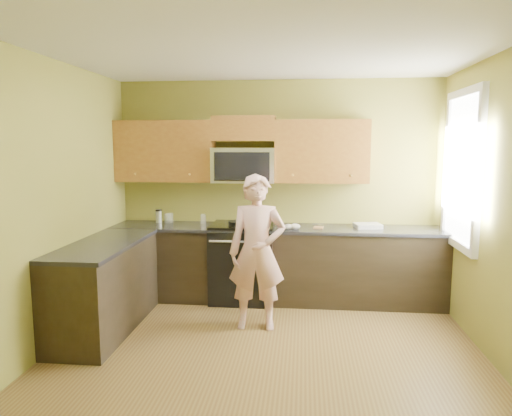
# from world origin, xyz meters

# --- Properties ---
(floor) EXTENTS (4.00, 4.00, 0.00)m
(floor) POSITION_xyz_m (0.00, 0.00, 0.00)
(floor) COLOR brown
(floor) RESTS_ON ground
(ceiling) EXTENTS (4.00, 4.00, 0.00)m
(ceiling) POSITION_xyz_m (0.00, 0.00, 2.70)
(ceiling) COLOR white
(ceiling) RESTS_ON ground
(wall_back) EXTENTS (4.00, 0.00, 4.00)m
(wall_back) POSITION_xyz_m (0.00, 2.00, 1.35)
(wall_back) COLOR olive
(wall_back) RESTS_ON ground
(wall_front) EXTENTS (4.00, 0.00, 4.00)m
(wall_front) POSITION_xyz_m (0.00, -2.00, 1.35)
(wall_front) COLOR olive
(wall_front) RESTS_ON ground
(wall_left) EXTENTS (0.00, 4.00, 4.00)m
(wall_left) POSITION_xyz_m (-2.00, 0.00, 1.35)
(wall_left) COLOR olive
(wall_left) RESTS_ON ground
(cabinet_back_run) EXTENTS (4.00, 0.60, 0.88)m
(cabinet_back_run) POSITION_xyz_m (0.00, 1.70, 0.44)
(cabinet_back_run) COLOR black
(cabinet_back_run) RESTS_ON floor
(cabinet_left_run) EXTENTS (0.60, 1.60, 0.88)m
(cabinet_left_run) POSITION_xyz_m (-1.70, 0.60, 0.44)
(cabinet_left_run) COLOR black
(cabinet_left_run) RESTS_ON floor
(countertop_back) EXTENTS (4.00, 0.62, 0.04)m
(countertop_back) POSITION_xyz_m (0.00, 1.69, 0.90)
(countertop_back) COLOR black
(countertop_back) RESTS_ON cabinet_back_run
(countertop_left) EXTENTS (0.62, 1.60, 0.04)m
(countertop_left) POSITION_xyz_m (-1.69, 0.60, 0.90)
(countertop_left) COLOR black
(countertop_left) RESTS_ON cabinet_left_run
(stove) EXTENTS (0.76, 0.65, 0.95)m
(stove) POSITION_xyz_m (-0.40, 1.68, 0.47)
(stove) COLOR black
(stove) RESTS_ON floor
(microwave) EXTENTS (0.76, 0.40, 0.42)m
(microwave) POSITION_xyz_m (-0.40, 1.80, 1.45)
(microwave) COLOR silver
(microwave) RESTS_ON wall_back
(upper_cab_left) EXTENTS (1.22, 0.33, 0.75)m
(upper_cab_left) POSITION_xyz_m (-1.39, 1.83, 1.45)
(upper_cab_left) COLOR brown
(upper_cab_left) RESTS_ON wall_back
(upper_cab_right) EXTENTS (1.12, 0.33, 0.75)m
(upper_cab_right) POSITION_xyz_m (0.54, 1.83, 1.45)
(upper_cab_right) COLOR brown
(upper_cab_right) RESTS_ON wall_back
(upper_cab_over_mw) EXTENTS (0.76, 0.33, 0.30)m
(upper_cab_over_mw) POSITION_xyz_m (-0.40, 1.83, 2.10)
(upper_cab_over_mw) COLOR brown
(upper_cab_over_mw) RESTS_ON wall_back
(window) EXTENTS (0.06, 1.06, 1.66)m
(window) POSITION_xyz_m (1.98, 1.20, 1.65)
(window) COLOR white
(window) RESTS_ON wall_right
(woman) EXTENTS (0.60, 0.41, 1.61)m
(woman) POSITION_xyz_m (-0.14, 0.81, 0.81)
(woman) COLOR #DF7B6F
(woman) RESTS_ON floor
(frying_pan) EXTENTS (0.31, 0.50, 0.06)m
(frying_pan) POSITION_xyz_m (-0.42, 1.53, 0.95)
(frying_pan) COLOR black
(frying_pan) RESTS_ON stove
(butter_tub) EXTENTS (0.14, 0.14, 0.09)m
(butter_tub) POSITION_xyz_m (-0.14, 1.55, 0.92)
(butter_tub) COLOR #DEEB3E
(butter_tub) RESTS_ON countertop_back
(toast_slice) EXTENTS (0.13, 0.13, 0.01)m
(toast_slice) POSITION_xyz_m (0.51, 1.66, 0.93)
(toast_slice) COLOR #B27F47
(toast_slice) RESTS_ON countertop_back
(napkin_a) EXTENTS (0.14, 0.15, 0.06)m
(napkin_a) POSITION_xyz_m (0.16, 1.55, 0.95)
(napkin_a) COLOR silver
(napkin_a) RESTS_ON countertop_back
(napkin_b) EXTENTS (0.13, 0.14, 0.07)m
(napkin_b) POSITION_xyz_m (0.24, 1.55, 0.95)
(napkin_b) COLOR silver
(napkin_b) RESTS_ON countertop_back
(dish_towel) EXTENTS (0.34, 0.29, 0.05)m
(dish_towel) POSITION_xyz_m (1.10, 1.73, 0.95)
(dish_towel) COLOR silver
(dish_towel) RESTS_ON countertop_back
(travel_mug) EXTENTS (0.10, 0.10, 0.17)m
(travel_mug) POSITION_xyz_m (-1.50, 1.83, 0.92)
(travel_mug) COLOR silver
(travel_mug) RESTS_ON countertop_back
(glass_a) EXTENTS (0.09, 0.09, 0.12)m
(glass_a) POSITION_xyz_m (-1.39, 1.84, 0.98)
(glass_a) COLOR silver
(glass_a) RESTS_ON countertop_back
(glass_b) EXTENTS (0.08, 0.08, 0.12)m
(glass_b) POSITION_xyz_m (-0.92, 1.83, 0.98)
(glass_b) COLOR silver
(glass_b) RESTS_ON countertop_back
(glass_c) EXTENTS (0.07, 0.07, 0.12)m
(glass_c) POSITION_xyz_m (-1.35, 1.85, 0.98)
(glass_c) COLOR silver
(glass_c) RESTS_ON countertop_back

